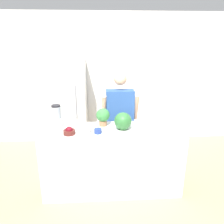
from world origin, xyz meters
TOP-DOWN VIEW (x-y plane):
  - ground_plane at (0.00, 0.00)m, footprint 14.00×14.00m
  - wall_back at (0.00, 1.99)m, footprint 8.00×0.06m
  - counter_island at (0.00, 0.33)m, footprint 1.90×0.66m
  - refrigerator at (-0.81, 1.61)m, footprint 0.80×0.69m
  - person at (0.17, 1.00)m, footprint 0.59×0.26m
  - cutting_board at (0.17, 0.32)m, footprint 0.42×0.27m
  - watermelon at (0.15, 0.32)m, footprint 0.24×0.24m
  - bowl_cherries at (-0.57, 0.23)m, footprint 0.15×0.15m
  - bowl_cream at (-0.34, 0.23)m, footprint 0.11×0.11m
  - bowl_small_blue at (-0.20, 0.23)m, footprint 0.10×0.10m
  - blender at (-0.78, 0.53)m, footprint 0.15×0.15m
  - potted_plant at (-0.12, 0.50)m, footprint 0.19×0.19m

SIDE VIEW (x-z plane):
  - ground_plane at x=0.00m, z-range 0.00..0.00m
  - counter_island at x=0.00m, z-range 0.00..0.90m
  - person at x=0.17m, z-range 0.01..1.61m
  - refrigerator at x=-0.81m, z-range 0.00..1.75m
  - cutting_board at x=0.17m, z-range 0.90..0.92m
  - bowl_small_blue at x=-0.20m, z-range 0.90..0.97m
  - bowl_cherries at x=-0.57m, z-range 0.89..1.00m
  - bowl_cream at x=-0.34m, z-range 0.90..1.02m
  - watermelon at x=0.15m, z-range 0.92..1.16m
  - blender at x=-0.78m, z-range 0.89..1.21m
  - potted_plant at x=-0.12m, z-range 0.92..1.18m
  - wall_back at x=0.00m, z-range 0.00..2.60m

